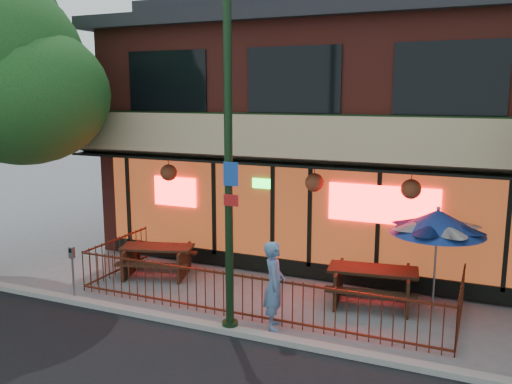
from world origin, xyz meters
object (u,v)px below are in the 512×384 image
Objects in this scene: patio_umbrella at (438,222)px; pedestrian at (274,285)px; picnic_table_left at (157,256)px; picnic_table_right at (373,281)px; street_light at (229,175)px; parking_meter_near at (72,265)px.

patio_umbrella reaches higher than pedestrian.
patio_umbrella is (6.82, 0.52, 1.45)m from picnic_table_left.
picnic_table_left is at bearing -175.61° from patio_umbrella.
picnic_table_right is 0.93× the size of patio_umbrella.
parking_meter_near is (-3.96, 0.00, -2.28)m from street_light.
parking_meter_near is at bearing -159.68° from patio_umbrella.
parking_meter_near is at bearing 77.10° from pedestrian.
patio_umbrella is (3.60, 2.80, -1.18)m from street_light.
patio_umbrella is 1.28× the size of pedestrian.
street_light is at bearing -132.43° from picnic_table_right.
picnic_table_right is 1.68× the size of parking_meter_near.
picnic_table_left is 1.00× the size of picnic_table_right.
street_light reaches higher than picnic_table_right.
picnic_table_right is at bearing -56.70° from pedestrian.
patio_umbrella is at bearing 37.92° from street_light.
street_light is 3.89× the size of pedestrian.
picnic_table_left is 2.42m from parking_meter_near.
street_light reaches higher than pedestrian.
street_light is at bearing 105.08° from pedestrian.
street_light is 4.75m from picnic_table_left.
patio_umbrella is at bearing 4.39° from picnic_table_left.
picnic_table_left is 0.94× the size of patio_umbrella.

